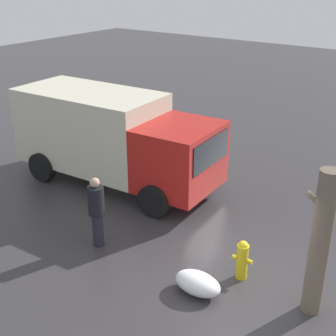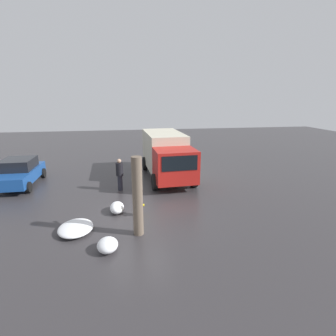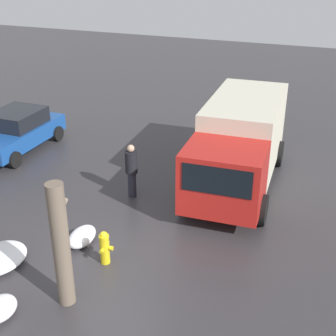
{
  "view_description": "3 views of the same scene",
  "coord_description": "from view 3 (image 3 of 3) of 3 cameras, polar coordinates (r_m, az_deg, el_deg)",
  "views": [
    {
      "loc": [
        -3.52,
        7.57,
        6.16
      ],
      "look_at": [
        3.08,
        -1.62,
        1.19
      ],
      "focal_mm": 50.0,
      "sensor_mm": 36.0,
      "label": 1
    },
    {
      "loc": [
        -10.4,
        0.46,
        4.96
      ],
      "look_at": [
        2.7,
        -1.69,
        1.31
      ],
      "focal_mm": 28.0,
      "sensor_mm": 36.0,
      "label": 2
    },
    {
      "loc": [
        -8.3,
        -4.96,
        7.2
      ],
      "look_at": [
        3.2,
        -0.42,
        1.27
      ],
      "focal_mm": 50.0,
      "sensor_mm": 36.0,
      "label": 3
    }
  ],
  "objects": [
    {
      "name": "snow_pile_by_tree",
      "position": [
        12.69,
        -10.43,
        -8.24
      ],
      "size": [
        1.01,
        0.61,
        0.43
      ],
      "color": "white",
      "rests_on": "ground_plane"
    },
    {
      "name": "fire_hydrant",
      "position": [
        11.79,
        -7.73,
        -9.51
      ],
      "size": [
        0.45,
        0.35,
        0.9
      ],
      "rotation": [
        0.0,
        0.0,
        4.8
      ],
      "color": "yellow",
      "rests_on": "ground_plane"
    },
    {
      "name": "parked_car",
      "position": [
        18.83,
        -17.99,
        4.37
      ],
      "size": [
        4.0,
        2.07,
        1.52
      ],
      "rotation": [
        0.0,
        0.0,
        1.57
      ],
      "color": "#194793",
      "rests_on": "ground_plane"
    },
    {
      "name": "delivery_truck",
      "position": [
        15.14,
        8.73,
        3.16
      ],
      "size": [
        6.4,
        2.77,
        2.72
      ],
      "rotation": [
        0.0,
        0.0,
        1.62
      ],
      "color": "red",
      "rests_on": "ground_plane"
    },
    {
      "name": "pedestrian",
      "position": [
        14.43,
        -4.47,
        -0.09
      ],
      "size": [
        0.38,
        0.38,
        1.75
      ],
      "rotation": [
        0.0,
        0.0,
        1.3
      ],
      "color": "#23232D",
      "rests_on": "ground_plane"
    },
    {
      "name": "ground_plane",
      "position": [
        12.06,
        -7.62,
        -11.31
      ],
      "size": [
        60.0,
        60.0,
        0.0
      ],
      "primitive_type": "plane",
      "color": "#333033"
    },
    {
      "name": "tree_trunk",
      "position": [
        10.19,
        -12.9,
        -9.21
      ],
      "size": [
        0.57,
        0.37,
        2.96
      ],
      "color": "#6B5B4C",
      "rests_on": "ground_plane"
    }
  ]
}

